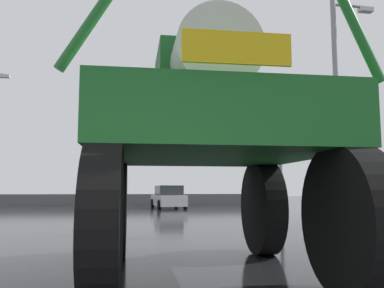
{
  "coord_description": "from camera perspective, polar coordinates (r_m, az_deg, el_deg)",
  "views": [
    {
      "loc": [
        -0.15,
        -1.56,
        1.21
      ],
      "look_at": [
        1.35,
        7.16,
        2.21
      ],
      "focal_mm": 38.44,
      "sensor_mm": 36.0,
      "label": 1
    }
  ],
  "objects": [
    {
      "name": "traffic_signal_far_left",
      "position": [
        27.55,
        -13.59,
        -3.45
      ],
      "size": [
        0.24,
        0.55,
        3.51
      ],
      "color": "gray",
      "rests_on": "ground"
    },
    {
      "name": "oversize_sprayer",
      "position": [
        6.23,
        1.91,
        0.54
      ],
      "size": [
        3.78,
        5.01,
        3.96
      ],
      "rotation": [
        0.0,
        0.0,
        1.54
      ],
      "color": "black",
      "rests_on": "ground"
    },
    {
      "name": "sedan_ahead",
      "position": [
        27.81,
        -3.29,
        -7.44
      ],
      "size": [
        2.16,
        4.23,
        1.52
      ],
      "rotation": [
        0.0,
        0.0,
        1.66
      ],
      "color": "silver",
      "rests_on": "ground"
    },
    {
      "name": "streetlight_far_right",
      "position": [
        26.43,
        10.59,
        0.88
      ],
      "size": [
        1.67,
        0.24,
        8.2
      ],
      "color": "gray",
      "rests_on": "ground"
    },
    {
      "name": "traffic_signal_near_right",
      "position": [
        12.07,
        11.79,
        1.33
      ],
      "size": [
        0.24,
        0.54,
        3.85
      ],
      "color": "gray",
      "rests_on": "ground"
    },
    {
      "name": "streetlight_near_right",
      "position": [
        15.03,
        19.79,
        5.97
      ],
      "size": [
        1.6,
        0.24,
        7.85
      ],
      "color": "gray",
      "rests_on": "ground"
    },
    {
      "name": "roadside_barrier",
      "position": [
        33.29,
        -9.58,
        -7.65
      ],
      "size": [
        27.58,
        0.24,
        0.9
      ],
      "primitive_type": "cube",
      "color": "#59595B",
      "rests_on": "ground"
    },
    {
      "name": "ground_plane",
      "position": [
        19.59,
        -9.44,
        -9.88
      ],
      "size": [
        120.0,
        120.0,
        0.0
      ],
      "primitive_type": "plane",
      "color": "black"
    }
  ]
}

